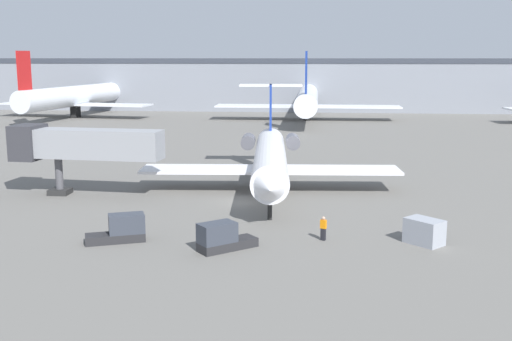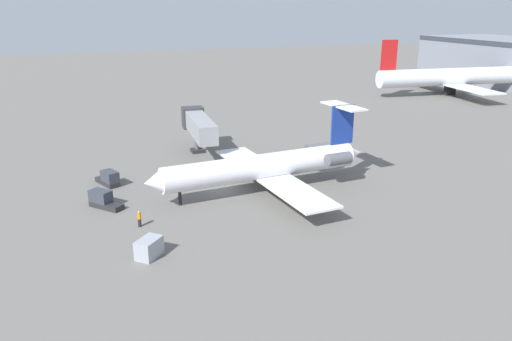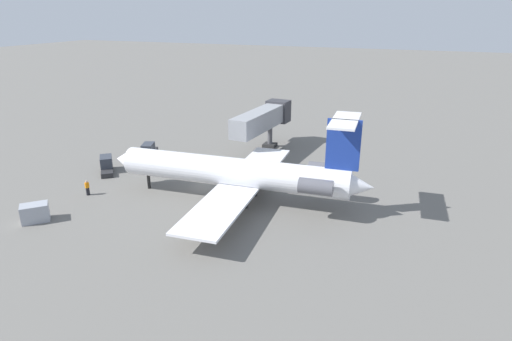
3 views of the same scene
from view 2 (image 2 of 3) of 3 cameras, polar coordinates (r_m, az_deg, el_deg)
ground_plane at (r=60.42m, az=-3.86°, el=-2.41°), size 400.00×400.00×0.10m
regional_jet at (r=59.45m, az=1.33°, el=0.58°), size 24.76×28.54×9.57m
jet_bridge at (r=73.79m, az=-6.58°, el=5.19°), size 14.11×4.01×6.38m
ground_crew_marshaller at (r=51.94m, az=-13.14°, el=-5.36°), size 0.47×0.41×1.69m
baggage_tug_lead at (r=57.84m, az=-17.00°, el=-3.23°), size 3.96×3.64×1.90m
baggage_tug_trailing at (r=64.63m, az=-16.41°, el=-0.91°), size 4.23×2.78×1.90m
cargo_container_uld at (r=45.79m, az=-12.08°, el=-8.62°), size 2.84×2.83×1.73m
parked_airliner_west_end at (r=134.20m, az=21.30°, el=9.87°), size 33.09×39.02×13.63m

